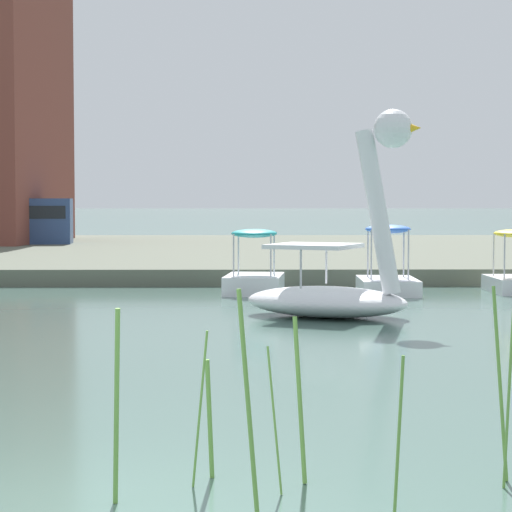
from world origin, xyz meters
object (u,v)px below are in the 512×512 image
swan_boat (337,275)px  pedal_boat_blue (388,276)px  pedal_boat_teal (254,274)px  parked_van (18,219)px

swan_boat → pedal_boat_blue: swan_boat is taller
pedal_boat_teal → parked_van: bearing=117.5°
pedal_boat_teal → pedal_boat_blue: size_ratio=0.99×
swan_boat → pedal_boat_teal: 5.25m
swan_boat → pedal_boat_teal: bearing=106.0°
swan_boat → pedal_boat_blue: (1.63, 4.85, -0.36)m
pedal_boat_teal → pedal_boat_blue: (3.07, -0.19, -0.03)m
pedal_boat_blue → parked_van: (-12.28, 17.87, 0.99)m
parked_van → swan_boat: bearing=-64.9°
pedal_boat_teal → swan_boat: bearing=-74.0°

